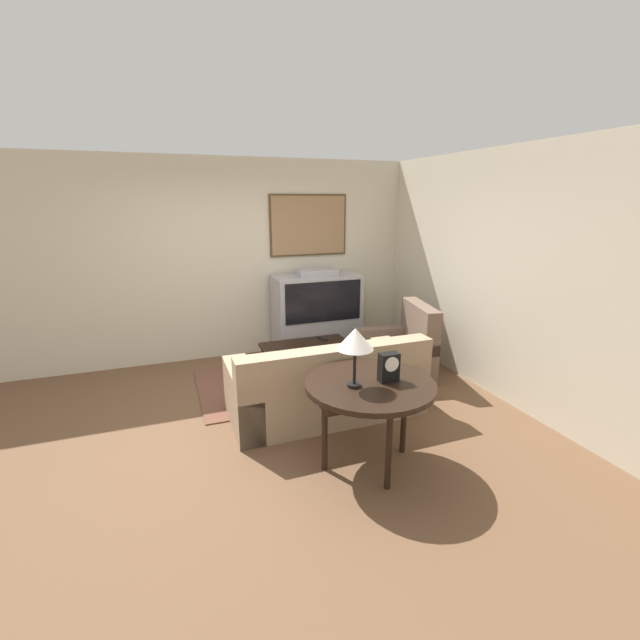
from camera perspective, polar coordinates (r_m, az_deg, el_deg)
name	(u,v)px	position (r m, az deg, el deg)	size (l,w,h in m)	color
ground_plane	(266,424)	(4.43, -7.17, -13.57)	(12.00, 12.00, 0.00)	brown
wall_back	(228,260)	(6.02, -12.14, 7.79)	(12.00, 0.10, 2.70)	beige
wall_right	(492,275)	(5.18, 22.01, 5.64)	(0.06, 12.00, 2.70)	beige
area_rug	(298,380)	(5.35, -3.00, -7.98)	(2.37, 1.47, 0.01)	brown
tv	(316,314)	(6.09, -0.49, 0.80)	(1.19, 0.60, 1.23)	#9E9EA3
couch	(327,387)	(4.45, 0.92, -8.90)	(1.96, 0.89, 0.82)	#9E8466
armchair	(397,354)	(5.44, 10.24, -4.55)	(0.98, 1.01, 0.93)	brown
coffee_table	(306,348)	(5.32, -1.90, -3.70)	(1.09, 0.52, 0.43)	black
console_table	(370,390)	(3.51, 6.69, -9.24)	(1.06, 1.06, 0.75)	black
table_lamp	(355,340)	(3.26, 4.72, -2.69)	(0.28, 0.28, 0.48)	black
mantel_clock	(389,367)	(3.48, 9.15, -6.23)	(0.16, 0.10, 0.24)	black
remote	(323,339)	(5.48, 0.35, -2.52)	(0.10, 0.17, 0.02)	black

